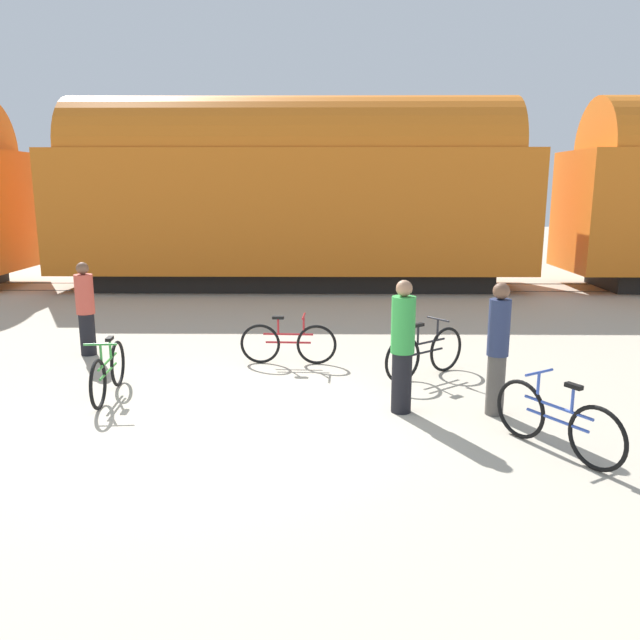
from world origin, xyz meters
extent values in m
plane|color=#B2A893|center=(0.00, 0.00, 0.00)|extent=(80.00, 80.00, 0.00)
cube|color=black|center=(0.00, 11.05, 0.28)|extent=(11.74, 2.39, 0.55)
cube|color=orange|center=(0.00, 11.05, 2.30)|extent=(13.97, 3.18, 3.50)
cylinder|color=orange|center=(0.00, 11.05, 4.05)|extent=(12.85, 3.03, 3.03)
cube|color=#4C4238|center=(0.00, 10.34, 0.01)|extent=(56.38, 0.07, 0.01)
cube|color=#4C4238|center=(0.00, 11.77, 0.01)|extent=(56.38, 0.07, 0.01)
torus|color=black|center=(3.42, -0.54, 0.37)|extent=(0.43, 0.65, 0.73)
torus|color=black|center=(3.98, -1.43, 0.37)|extent=(0.43, 0.65, 0.73)
cylinder|color=#3351B7|center=(3.70, -0.98, 0.55)|extent=(0.52, 0.81, 0.04)
cylinder|color=#3351B7|center=(3.70, -0.98, 0.40)|extent=(0.48, 0.74, 0.04)
cylinder|color=#3351B7|center=(3.80, -1.14, 0.71)|extent=(0.04, 0.04, 0.31)
cube|color=black|center=(3.80, -1.14, 0.86)|extent=(0.17, 0.21, 0.05)
cylinder|color=#3351B7|center=(3.55, -0.74, 0.72)|extent=(0.04, 0.04, 0.34)
cylinder|color=#3351B7|center=(3.55, -0.74, 0.89)|extent=(0.41, 0.27, 0.03)
torus|color=black|center=(-2.11, 0.40, 0.35)|extent=(0.10, 0.71, 0.71)
torus|color=black|center=(-2.18, 1.43, 0.35)|extent=(0.10, 0.71, 0.71)
cylinder|color=#338C38|center=(-2.14, 0.92, 0.53)|extent=(0.10, 0.91, 0.04)
cylinder|color=#338C38|center=(-2.14, 0.92, 0.39)|extent=(0.09, 0.83, 0.04)
cylinder|color=#338C38|center=(-2.16, 1.10, 0.68)|extent=(0.04, 0.04, 0.30)
cube|color=black|center=(-2.16, 1.10, 0.83)|extent=(0.09, 0.21, 0.05)
cylinder|color=#338C38|center=(-2.12, 0.63, 0.70)|extent=(0.04, 0.04, 0.33)
cylinder|color=#338C38|center=(-2.12, 0.63, 0.86)|extent=(0.46, 0.06, 0.03)
torus|color=black|center=(3.03, 2.26, 0.38)|extent=(0.62, 0.51, 0.75)
torus|color=black|center=(2.24, 1.63, 0.38)|extent=(0.62, 0.51, 0.75)
cylinder|color=black|center=(2.63, 1.95, 0.57)|extent=(0.72, 0.58, 0.04)
cylinder|color=black|center=(2.63, 1.95, 0.41)|extent=(0.66, 0.53, 0.04)
cylinder|color=black|center=(2.49, 1.84, 0.73)|extent=(0.04, 0.04, 0.32)
cube|color=black|center=(2.49, 1.84, 0.89)|extent=(0.21, 0.19, 0.05)
cylinder|color=black|center=(2.85, 2.12, 0.75)|extent=(0.04, 0.04, 0.35)
cylinder|color=black|center=(2.85, 2.12, 0.92)|extent=(0.31, 0.38, 0.03)
torus|color=black|center=(0.87, 2.66, 0.35)|extent=(0.70, 0.08, 0.70)
torus|color=black|center=(-0.11, 2.70, 0.35)|extent=(0.70, 0.08, 0.70)
cylinder|color=#A31E23|center=(0.38, 2.68, 0.53)|extent=(0.86, 0.07, 0.04)
cylinder|color=#A31E23|center=(0.38, 2.68, 0.38)|extent=(0.79, 0.07, 0.04)
cylinder|color=#A31E23|center=(0.21, 2.69, 0.67)|extent=(0.04, 0.04, 0.29)
cube|color=black|center=(0.21, 2.69, 0.82)|extent=(0.20, 0.09, 0.05)
cylinder|color=#A31E23|center=(0.65, 2.67, 0.69)|extent=(0.04, 0.04, 0.32)
cylinder|color=#A31E23|center=(0.65, 2.67, 0.85)|extent=(0.05, 0.46, 0.03)
cylinder|color=#514C47|center=(3.32, 0.26, 0.41)|extent=(0.24, 0.24, 0.83)
cylinder|color=navy|center=(3.32, 0.26, 1.21)|extent=(0.29, 0.29, 0.76)
sphere|color=brown|center=(3.32, 0.26, 1.69)|extent=(0.22, 0.22, 0.22)
cylinder|color=black|center=(-3.32, 3.23, 0.38)|extent=(0.28, 0.28, 0.77)
cylinder|color=#CC4C3D|center=(-3.32, 3.23, 1.13)|extent=(0.32, 0.32, 0.72)
sphere|color=brown|center=(-3.32, 3.23, 1.59)|extent=(0.22, 0.22, 0.22)
cylinder|color=black|center=(2.07, 0.34, 0.42)|extent=(0.27, 0.27, 0.84)
cylinder|color=green|center=(2.07, 0.34, 1.22)|extent=(0.32, 0.32, 0.77)
sphere|color=#A37556|center=(2.07, 0.34, 1.72)|extent=(0.22, 0.22, 0.22)
camera|label=1|loc=(1.06, -7.78, 3.04)|focal=35.00mm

